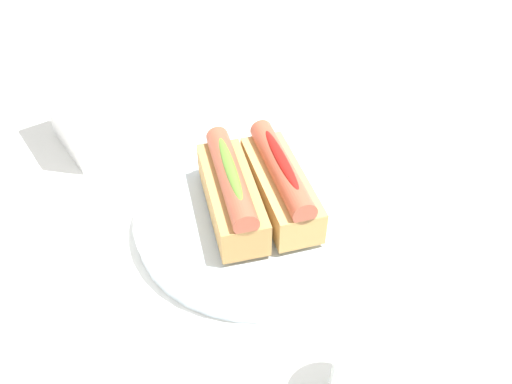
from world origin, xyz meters
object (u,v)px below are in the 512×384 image
water_glass (378,380)px  serving_bowl (256,214)px  hotdog_back (231,191)px  napkin_box (72,101)px  hotdog_front (280,182)px

water_glass → serving_bowl: bearing=-1.8°
hotdog_back → water_glass: (-0.24, -0.02, -0.02)m
hotdog_back → napkin_box: bearing=27.8°
serving_bowl → hotdog_front: (-0.00, -0.03, 0.04)m
hotdog_back → napkin_box: (0.23, 0.12, 0.02)m
serving_bowl → hotdog_front: size_ratio=1.75×
hotdog_back → water_glass: size_ratio=1.75×
water_glass → napkin_box: size_ratio=0.60×
serving_bowl → napkin_box: 0.28m
serving_bowl → hotdog_front: hotdog_front is taller
water_glass → napkin_box: (0.47, 0.14, 0.04)m
hotdog_front → hotdog_back: bearing=79.6°
hotdog_back → water_glass: hotdog_back is taller
water_glass → napkin_box: napkin_box is taller
hotdog_front → water_glass: bearing=171.4°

